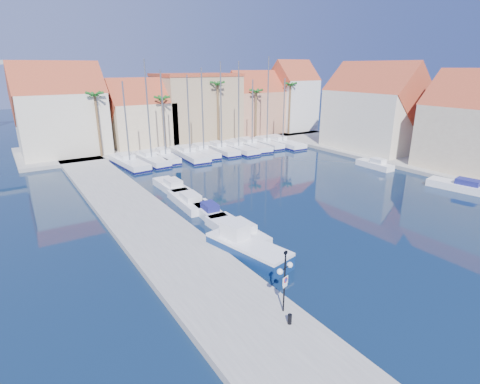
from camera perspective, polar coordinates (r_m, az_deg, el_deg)
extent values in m
plane|color=#081931|center=(27.04, 16.08, -11.35)|extent=(260.00, 260.00, 0.00)
cube|color=gray|center=(32.52, -13.50, -5.35)|extent=(6.00, 77.00, 0.50)
cube|color=gray|center=(70.14, -8.62, 7.78)|extent=(54.00, 16.00, 0.50)
cube|color=gray|center=(59.96, 25.79, 4.29)|extent=(12.00, 60.00, 0.50)
cylinder|color=black|center=(20.52, 6.79, -13.44)|extent=(0.09, 0.09, 3.65)
cylinder|color=black|center=(19.94, 6.50, -11.71)|extent=(0.45, 0.17, 0.05)
cylinder|color=black|center=(20.27, 7.25, -11.20)|extent=(0.45, 0.17, 0.05)
sphere|color=white|center=(19.77, 6.12, -11.97)|extent=(0.33, 0.33, 0.33)
sphere|color=white|center=(20.43, 7.61, -10.95)|extent=(0.33, 0.33, 0.33)
cube|color=black|center=(19.66, 6.98, -9.15)|extent=(0.22, 0.16, 0.15)
cube|color=white|center=(20.45, 6.93, -13.27)|extent=(0.45, 0.15, 0.46)
cylinder|color=red|center=(20.41, 6.99, -13.18)|extent=(0.30, 0.10, 0.31)
cylinder|color=#1933A5|center=(20.41, 7.01, -13.19)|extent=(0.21, 0.07, 0.22)
cube|color=white|center=(20.62, 6.89, -14.02)|extent=(0.36, 0.13, 0.13)
cylinder|color=black|center=(20.55, 7.59, -18.65)|extent=(0.22, 0.22, 0.56)
cube|color=navy|center=(27.26, 1.23, -9.08)|extent=(3.59, 7.03, 1.01)
cube|color=white|center=(26.98, 1.24, -7.92)|extent=(3.59, 7.03, 0.22)
cube|color=white|center=(27.57, -0.77, -5.90)|extent=(1.80, 2.05, 1.23)
cube|color=white|center=(30.73, -0.56, -5.95)|extent=(2.31, 6.78, 0.80)
cube|color=white|center=(29.94, 0.16, -5.17)|extent=(1.56, 2.39, 0.60)
cube|color=white|center=(34.78, -4.92, -3.01)|extent=(2.13, 5.34, 0.80)
cube|color=navy|center=(34.08, -4.61, -2.20)|extent=(1.33, 1.92, 0.60)
cube|color=white|center=(37.64, -7.90, -1.41)|extent=(2.46, 6.68, 0.80)
cube|color=white|center=(36.83, -7.56, -0.69)|extent=(1.60, 2.38, 0.60)
cube|color=white|center=(42.51, -10.44, 0.80)|extent=(2.04, 6.32, 0.80)
cube|color=white|center=(41.74, -10.16, 1.50)|extent=(1.42, 2.21, 0.60)
cube|color=white|center=(48.55, 30.55, 0.71)|extent=(3.34, 7.01, 0.80)
cube|color=navy|center=(48.21, 31.44, 1.31)|extent=(1.91, 2.59, 0.60)
cube|color=white|center=(54.34, 19.81, 3.90)|extent=(1.84, 5.30, 0.80)
cube|color=white|center=(53.86, 20.32, 4.49)|extent=(1.23, 1.87, 0.60)
cube|color=white|center=(54.19, -16.60, 4.30)|extent=(3.28, 9.78, 1.00)
cube|color=#0E0E47|center=(54.27, -16.57, 3.97)|extent=(3.34, 9.84, 0.28)
cube|color=white|center=(54.89, -17.05, 5.29)|extent=(1.98, 3.02, 0.60)
cylinder|color=slate|center=(52.71, -16.97, 10.19)|extent=(0.20, 0.20, 10.36)
cube|color=white|center=(55.26, -13.49, 4.83)|extent=(2.90, 8.99, 1.00)
cube|color=#0E0E47|center=(55.33, -13.46, 4.51)|extent=(2.96, 9.06, 0.28)
cube|color=white|center=(55.87, -13.92, 5.79)|extent=(1.79, 2.76, 0.60)
cylinder|color=slate|center=(53.67, -13.86, 12.08)|extent=(0.20, 0.20, 13.12)
cube|color=white|center=(56.65, -11.36, 5.31)|extent=(2.79, 8.51, 1.00)
cube|color=#0E0E47|center=(56.72, -11.34, 5.00)|extent=(2.86, 8.57, 0.28)
cube|color=white|center=(57.26, -11.67, 6.25)|extent=(1.71, 2.62, 0.60)
cylinder|color=slate|center=(55.17, -11.65, 11.68)|extent=(0.20, 0.20, 11.75)
cube|color=white|center=(57.33, -7.78, 5.66)|extent=(3.24, 10.42, 1.00)
cube|color=#0E0E47|center=(57.40, -7.77, 5.35)|extent=(3.30, 10.48, 0.28)
cube|color=white|center=(58.10, -8.21, 6.62)|extent=(2.04, 3.18, 0.60)
cylinder|color=slate|center=(55.83, -7.85, 11.61)|extent=(0.20, 0.20, 11.07)
cube|color=white|center=(58.97, -5.71, 6.10)|extent=(2.92, 8.95, 1.00)
cube|color=#0E0E47|center=(59.04, -5.70, 5.80)|extent=(2.98, 9.02, 0.28)
cube|color=white|center=(59.60, -6.07, 7.01)|extent=(1.79, 2.75, 0.60)
cylinder|color=slate|center=(57.52, -5.74, 12.35)|extent=(0.20, 0.20, 12.00)
cube|color=white|center=(60.44, -3.01, 6.47)|extent=(2.61, 9.07, 1.00)
cube|color=#0E0E47|center=(60.50, -3.00, 6.18)|extent=(2.68, 9.13, 0.28)
cube|color=white|center=(61.05, -3.42, 7.36)|extent=(1.72, 2.75, 0.60)
cylinder|color=slate|center=(58.98, -2.91, 13.01)|extent=(0.20, 0.20, 12.90)
cube|color=white|center=(61.27, -0.43, 6.67)|extent=(2.50, 9.56, 1.00)
cube|color=#0E0E47|center=(61.33, -0.43, 6.37)|extent=(2.56, 9.62, 0.28)
cube|color=white|center=(61.90, -0.91, 7.54)|extent=(1.74, 2.87, 0.60)
cylinder|color=slate|center=(59.81, -0.19, 13.13)|extent=(0.20, 0.20, 12.92)
cube|color=white|center=(63.56, 1.62, 7.09)|extent=(3.44, 10.24, 1.00)
cube|color=#0E0E47|center=(63.62, 1.62, 6.81)|extent=(3.50, 10.30, 0.28)
cube|color=white|center=(64.26, 1.18, 7.95)|extent=(2.07, 3.16, 0.60)
cylinder|color=slate|center=(62.25, 1.91, 12.07)|extent=(0.20, 0.20, 10.19)
cube|color=white|center=(65.10, 3.90, 7.34)|extent=(2.29, 8.22, 1.00)
cube|color=#0E0E47|center=(65.16, 3.89, 7.06)|extent=(2.35, 8.28, 0.28)
cube|color=white|center=(65.60, 3.49, 8.14)|extent=(1.54, 2.48, 0.60)
cylinder|color=slate|center=(63.74, 4.26, 13.77)|extent=(0.20, 0.20, 13.71)
cube|color=white|center=(66.31, 6.22, 7.48)|extent=(2.90, 10.67, 1.00)
cube|color=#0E0E47|center=(66.37, 6.22, 7.21)|extent=(2.96, 10.73, 0.28)
cube|color=white|center=(66.99, 5.68, 8.30)|extent=(1.98, 3.22, 0.60)
cylinder|color=slate|center=(65.05, 6.70, 12.29)|extent=(0.20, 0.20, 10.32)
cube|color=beige|center=(62.93, -25.41, 9.38)|extent=(12.00, 9.00, 9.00)
cube|color=maroon|center=(62.50, -25.99, 13.43)|extent=(12.30, 9.00, 9.00)
cube|color=#CDB590|center=(65.74, -14.84, 9.98)|extent=(10.00, 8.00, 7.00)
cube|color=maroon|center=(65.35, -15.09, 13.01)|extent=(10.30, 8.00, 8.00)
cube|color=tan|center=(70.59, -6.58, 12.65)|extent=(14.00, 10.00, 11.00)
cube|color=maroon|center=(70.24, -6.76, 17.32)|extent=(14.20, 10.20, 0.50)
cube|color=tan|center=(76.02, 2.09, 12.04)|extent=(10.00, 8.00, 8.00)
cube|color=maroon|center=(75.67, 2.13, 15.05)|extent=(10.30, 8.00, 8.00)
cube|color=silver|center=(80.64, 7.90, 12.97)|extent=(8.00, 8.00, 10.00)
cube|color=maroon|center=(80.32, 8.07, 16.52)|extent=(8.30, 8.00, 8.00)
cube|color=#CDB590|center=(55.99, 32.44, 6.81)|extent=(9.00, 12.00, 8.00)
cube|color=beige|center=(64.13, 19.54, 10.24)|extent=(9.00, 14.00, 9.00)
cube|color=maroon|center=(63.71, 19.99, 14.23)|extent=(9.00, 14.30, 9.00)
cylinder|color=brown|center=(58.73, -20.79, 9.42)|extent=(0.36, 0.36, 9.00)
sphere|color=#195A1C|center=(58.29, -21.29, 13.63)|extent=(2.60, 2.60, 2.60)
cylinder|color=brown|center=(61.69, -11.57, 10.15)|extent=(0.36, 0.36, 8.00)
sphere|color=#195A1C|center=(61.27, -11.81, 13.71)|extent=(2.60, 2.60, 2.60)
cylinder|color=brown|center=(65.85, -3.37, 11.88)|extent=(0.36, 0.36, 10.00)
sphere|color=#195A1C|center=(65.47, -3.46, 16.10)|extent=(2.60, 2.60, 2.60)
cylinder|color=brown|center=(70.22, 2.43, 11.70)|extent=(0.36, 0.36, 8.50)
sphere|color=#195A1C|center=(69.85, 2.48, 15.04)|extent=(2.60, 2.60, 2.60)
cylinder|color=brown|center=(75.05, 7.55, 12.39)|extent=(0.36, 0.36, 9.50)
sphere|color=#195A1C|center=(74.71, 7.70, 15.89)|extent=(2.60, 2.60, 2.60)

